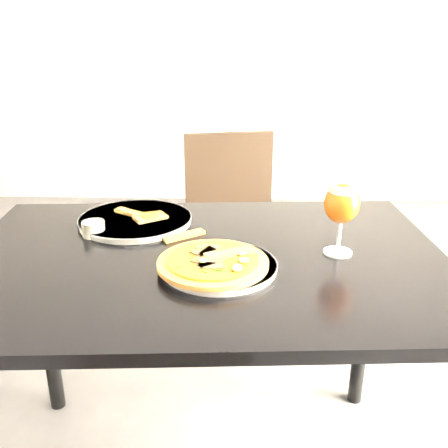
{
  "coord_description": "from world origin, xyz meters",
  "views": [
    {
      "loc": [
        -0.12,
        -0.81,
        1.27
      ],
      "look_at": [
        -0.16,
        0.32,
        0.83
      ],
      "focal_mm": 40.0,
      "sensor_mm": 36.0,
      "label": 1
    }
  ],
  "objects_px": {
    "dining_table": "(204,287)",
    "beer_glass": "(342,204)",
    "pizza": "(213,262)",
    "chair_far": "(234,229)"
  },
  "relations": [
    {
      "from": "dining_table",
      "to": "beer_glass",
      "type": "bearing_deg",
      "value": 0.29
    },
    {
      "from": "beer_glass",
      "to": "pizza",
      "type": "bearing_deg",
      "value": -160.93
    },
    {
      "from": "pizza",
      "to": "beer_glass",
      "type": "xyz_separation_m",
      "value": [
        0.3,
        0.11,
        0.11
      ]
    },
    {
      "from": "dining_table",
      "to": "beer_glass",
      "type": "distance_m",
      "value": 0.4
    },
    {
      "from": "dining_table",
      "to": "chair_far",
      "type": "relative_size",
      "value": 1.44
    },
    {
      "from": "dining_table",
      "to": "chair_far",
      "type": "bearing_deg",
      "value": 82.22
    },
    {
      "from": "pizza",
      "to": "beer_glass",
      "type": "relative_size",
      "value": 1.43
    },
    {
      "from": "dining_table",
      "to": "beer_glass",
      "type": "relative_size",
      "value": 6.91
    },
    {
      "from": "chair_far",
      "to": "beer_glass",
      "type": "height_order",
      "value": "beer_glass"
    },
    {
      "from": "dining_table",
      "to": "pizza",
      "type": "relative_size",
      "value": 4.85
    }
  ]
}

